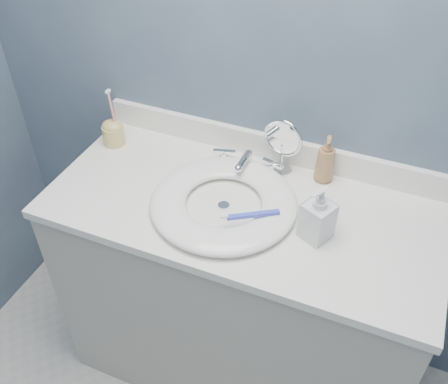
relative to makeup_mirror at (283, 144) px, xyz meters
The scene contains 12 objects.
back_wall 0.23m from the makeup_mirror, 129.40° to the left, with size 2.20×0.02×2.40m, color #434D64.
vanity_cabinet 0.60m from the makeup_mirror, 104.89° to the right, with size 1.20×0.55×0.85m, color #AEAA9F.
countertop 0.25m from the makeup_mirror, 104.89° to the right, with size 1.22×0.57×0.03m, color white.
backsplash 0.10m from the makeup_mirror, 134.99° to the left, with size 1.22×0.02×0.09m, color white.
basin 0.27m from the makeup_mirror, 113.88° to the right, with size 0.45×0.45×0.04m, color white, non-canonical shape.
drain 0.28m from the makeup_mirror, 113.88° to the right, with size 0.04×0.04×0.01m, color silver.
faucet 0.14m from the makeup_mirror, 158.82° to the right, with size 0.25×0.13×0.07m.
makeup_mirror is the anchor object (origin of this frame).
soap_bottle_amber 0.14m from the makeup_mirror, ahead, with size 0.06×0.06×0.16m, color #9F7247.
soap_bottle_clear 0.31m from the makeup_mirror, 53.53° to the right, with size 0.08×0.08×0.18m, color silver.
toothbrush_holder 0.60m from the makeup_mirror, behind, with size 0.08×0.08×0.22m.
toothbrush_lying 0.29m from the makeup_mirror, 90.10° to the right, with size 0.15×0.10×0.02m.
Camera 1 is at (0.38, -0.09, 1.91)m, focal length 40.00 mm.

